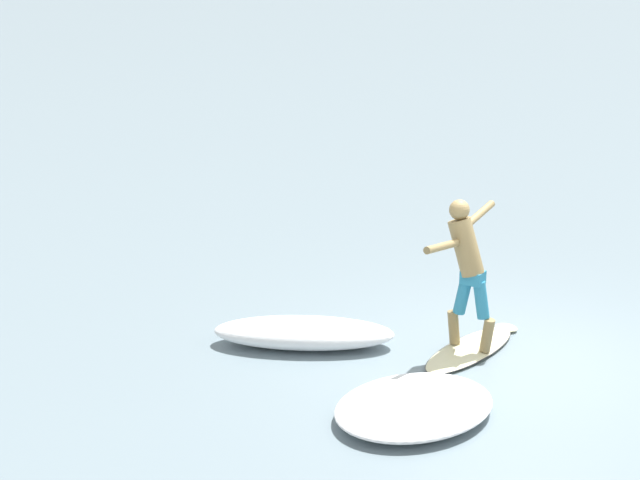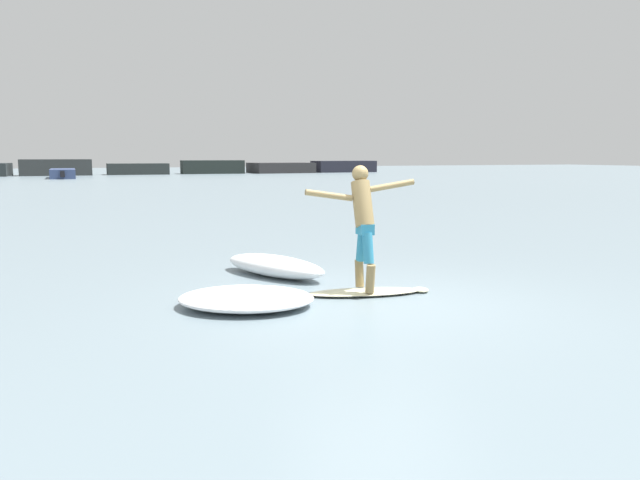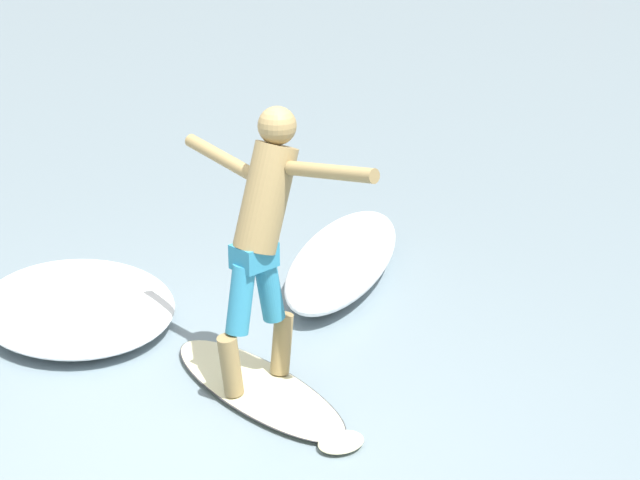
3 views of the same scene
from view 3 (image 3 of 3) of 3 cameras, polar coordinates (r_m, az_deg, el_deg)
ground_plane at (r=6.89m, az=-6.03°, el=-9.59°), size 200.00×200.00×0.00m
surfboard at (r=7.16m, az=-3.22°, el=-7.93°), size 1.91×0.90×0.20m
surfer at (r=6.77m, az=-3.00°, el=0.82°), size 1.72×0.68×1.84m
wave_foam_at_tail at (r=8.87m, az=1.25°, el=-1.00°), size 1.62×2.35×0.35m
wave_foam_at_nose at (r=8.36m, az=-12.85°, el=-3.41°), size 2.30×2.11×0.23m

